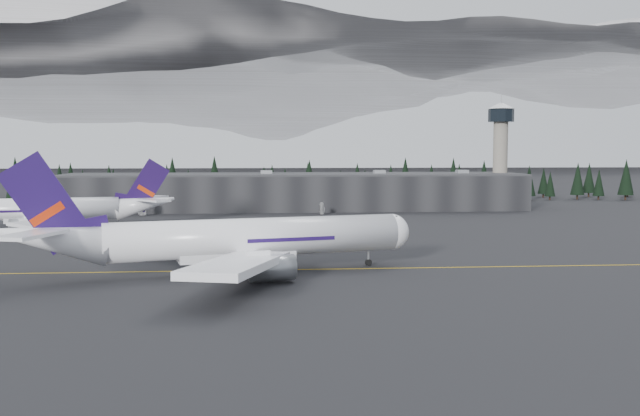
{
  "coord_description": "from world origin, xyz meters",
  "views": [
    {
      "loc": [
        -12.25,
        -125.28,
        20.94
      ],
      "look_at": [
        0.0,
        20.0,
        9.0
      ],
      "focal_mm": 40.0,
      "sensor_mm": 36.0,
      "label": 1
    }
  ],
  "objects": [
    {
      "name": "jet_main",
      "position": [
        -19.08,
        -5.31,
        5.86
      ],
      "size": [
        69.49,
        63.4,
        20.77
      ],
      "rotation": [
        0.0,
        0.0,
        0.24
      ],
      "color": "white",
      "rests_on": "ground"
    },
    {
      "name": "control_tower",
      "position": [
        75.0,
        128.0,
        23.41
      ],
      "size": [
        10.0,
        10.0,
        37.7
      ],
      "color": "gray",
      "rests_on": "ground"
    },
    {
      "name": "taxiline",
      "position": [
        0.0,
        -2.0,
        0.01
      ],
      "size": [
        400.0,
        0.4,
        0.02
      ],
      "primitive_type": "cube",
      "color": "gold",
      "rests_on": "ground"
    },
    {
      "name": "gse_vehicle_a",
      "position": [
        -49.4,
        103.64,
        0.74
      ],
      "size": [
        2.84,
        5.52,
        1.49
      ],
      "primitive_type": "imported",
      "rotation": [
        0.0,
        0.0,
        -0.07
      ],
      "color": "silver",
      "rests_on": "ground"
    },
    {
      "name": "ground",
      "position": [
        0.0,
        0.0,
        0.0
      ],
      "size": [
        1400.0,
        1400.0,
        0.0
      ],
      "primitive_type": "plane",
      "color": "black",
      "rests_on": "ground"
    },
    {
      "name": "gse_vehicle_b",
      "position": [
        7.77,
        102.7,
        0.68
      ],
      "size": [
        4.26,
        3.48,
        1.37
      ],
      "primitive_type": "imported",
      "rotation": [
        0.0,
        0.0,
        -1.02
      ],
      "color": "#B9B9BB",
      "rests_on": "ground"
    },
    {
      "name": "terminal",
      "position": [
        0.0,
        125.0,
        6.3
      ],
      "size": [
        160.0,
        30.0,
        12.6
      ],
      "color": "black",
      "rests_on": "ground"
    },
    {
      "name": "jet_parked",
      "position": [
        -66.99,
        66.44,
        5.26
      ],
      "size": [
        63.06,
        57.78,
        18.64
      ],
      "rotation": [
        0.0,
        0.0,
        3.3
      ],
      "color": "white",
      "rests_on": "ground"
    },
    {
      "name": "mountain_ridge",
      "position": [
        0.0,
        1000.0,
        0.0
      ],
      "size": [
        4400.0,
        900.0,
        420.0
      ],
      "primitive_type": null,
      "color": "white",
      "rests_on": "ground"
    },
    {
      "name": "treeline",
      "position": [
        0.0,
        162.0,
        7.5
      ],
      "size": [
        360.0,
        20.0,
        15.0
      ],
      "primitive_type": "cube",
      "color": "black",
      "rests_on": "ground"
    }
  ]
}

